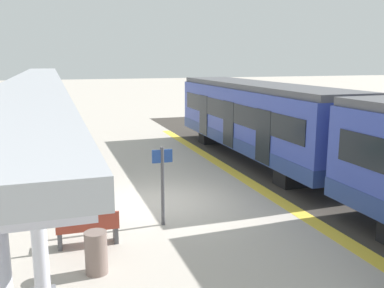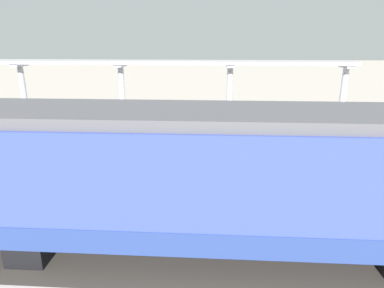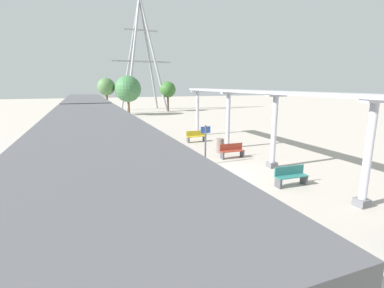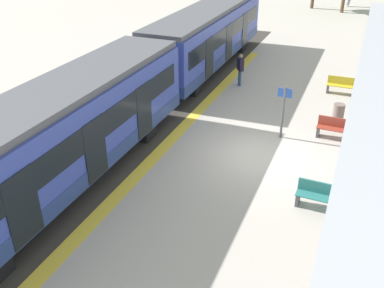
{
  "view_description": "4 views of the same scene",
  "coord_description": "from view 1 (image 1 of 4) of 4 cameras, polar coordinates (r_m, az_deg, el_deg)",
  "views": [
    {
      "loc": [
        3.11,
        12.62,
        4.5
      ],
      "look_at": [
        -1.78,
        -2.2,
        1.37
      ],
      "focal_mm": 39.58,
      "sensor_mm": 36.0,
      "label": 1
    },
    {
      "loc": [
        -12.8,
        -4.45,
        4.88
      ],
      "look_at": [
        -0.9,
        -3.68,
        1.28
      ],
      "focal_mm": 31.62,
      "sensor_mm": 36.0,
      "label": 2
    },
    {
      "loc": [
        -5.7,
        -11.8,
        4.35
      ],
      "look_at": [
        -1.28,
        -0.44,
        1.75
      ],
      "focal_mm": 26.11,
      "sensor_mm": 36.0,
      "label": 3
    },
    {
      "loc": [
        3.01,
        -14.35,
        8.24
      ],
      "look_at": [
        -1.72,
        -2.63,
        1.48
      ],
      "focal_mm": 40.83,
      "sensor_mm": 36.0,
      "label": 4
    }
  ],
  "objects": [
    {
      "name": "canopy_pillar_second",
      "position": [
        18.01,
        -19.31,
        2.6
      ],
      "size": [
        1.1,
        0.44,
        3.88
      ],
      "color": "slate",
      "rests_on": "ground"
    },
    {
      "name": "tactile_edge_strip",
      "position": [
        15.03,
        9.62,
        -6.24
      ],
      "size": [
        0.51,
        26.58,
        0.01
      ],
      "primitive_type": "cube",
      "color": "yellow",
      "rests_on": "ground"
    },
    {
      "name": "train_near_carriage",
      "position": [
        19.33,
        8.51,
        3.28
      ],
      "size": [
        2.65,
        13.08,
        3.48
      ],
      "color": "#3446A4",
      "rests_on": "ground"
    },
    {
      "name": "trash_bin",
      "position": [
        9.51,
        -12.79,
        -14.09
      ],
      "size": [
        0.48,
        0.48,
        0.93
      ],
      "primitive_type": "cylinder",
      "color": "#77645C",
      "rests_on": "ground"
    },
    {
      "name": "trackbed",
      "position": [
        15.95,
        15.55,
        -5.47
      ],
      "size": [
        3.2,
        38.58,
        0.01
      ],
      "primitive_type": "cube",
      "color": "#38332D",
      "rests_on": "ground"
    },
    {
      "name": "canopy_pillar_nearest",
      "position": [
        23.29,
        -19.15,
        4.46
      ],
      "size": [
        1.1,
        0.44,
        3.88
      ],
      "color": "slate",
      "rests_on": "ground"
    },
    {
      "name": "canopy_pillar_third",
      "position": [
        12.85,
        -19.59,
        -0.72
      ],
      "size": [
        1.1,
        0.44,
        3.88
      ],
      "color": "slate",
      "rests_on": "ground"
    },
    {
      "name": "canopy_pillar_fourth",
      "position": [
        8.02,
        -20.2,
        -7.84
      ],
      "size": [
        1.1,
        0.44,
        3.88
      ],
      "color": "slate",
      "rests_on": "ground"
    },
    {
      "name": "canopy_beam",
      "position": [
        12.63,
        -20.19,
        8.17
      ],
      "size": [
        1.2,
        21.86,
        0.16
      ],
      "primitive_type": "cube",
      "color": "#A8AAB2",
      "rests_on": "canopy_pillar_nearest"
    },
    {
      "name": "bench_mid_platform",
      "position": [
        15.68,
        -15.6,
        -4.09
      ],
      "size": [
        1.52,
        0.5,
        0.86
      ],
      "color": "#2D7672",
      "rests_on": "ground"
    },
    {
      "name": "bench_extra_slot",
      "position": [
        20.83,
        -15.78,
        -0.33
      ],
      "size": [
        1.51,
        0.48,
        0.86
      ],
      "color": "#3147A1",
      "rests_on": "ground"
    },
    {
      "name": "bench_far_end",
      "position": [
        10.83,
        -13.84,
        -11.01
      ],
      "size": [
        1.51,
        0.48,
        0.86
      ],
      "color": "#973728",
      "rests_on": "ground"
    },
    {
      "name": "platform_info_sign",
      "position": [
        11.54,
        -3.99,
        -4.65
      ],
      "size": [
        0.56,
        0.1,
        2.2
      ],
      "color": "#4C4C51",
      "rests_on": "ground"
    },
    {
      "name": "ground_plane",
      "position": [
        13.76,
        -4.22,
        -7.79
      ],
      "size": [
        176.0,
        176.0,
        0.0
      ],
      "primitive_type": "plane",
      "color": "#B3AA9E"
    }
  ]
}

